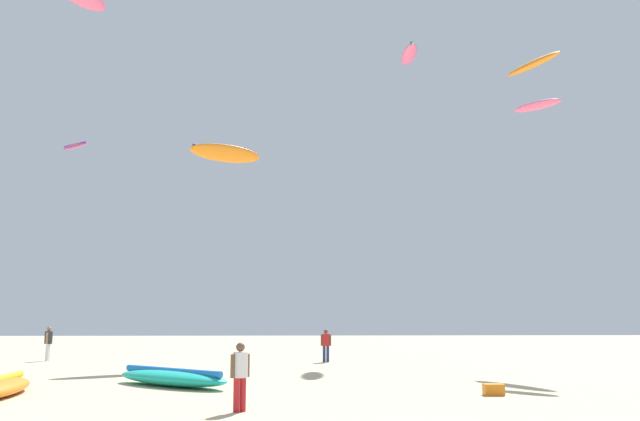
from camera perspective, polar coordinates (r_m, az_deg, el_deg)
name	(u,v)px	position (r m, az deg, el deg)	size (l,w,h in m)	color
person_foreground	(240,371)	(16.76, -6.72, -13.24)	(0.44, 0.38, 1.62)	#B21E23
person_midground	(48,341)	(36.38, -21.83, -10.11)	(0.37, 0.55, 1.66)	silver
person_left	(326,343)	(33.03, 0.50, -11.04)	(0.51, 0.35, 1.55)	navy
kite_grounded_mid	(172,378)	(22.82, -12.34, -13.53)	(4.58, 4.10, 0.58)	#19B29E
cooler_box	(494,390)	(20.59, 14.35, -14.35)	(0.56, 0.36, 0.32)	orange
kite_aloft_1	(409,55)	(42.49, 7.48, 12.83)	(1.22, 3.41, 0.56)	#E5598C
kite_aloft_4	(533,64)	(37.52, 17.40, 11.61)	(2.50, 3.89, 0.73)	orange
kite_aloft_5	(75,146)	(50.53, -19.86, 5.12)	(2.47, 2.12, 0.65)	#E5598C
kite_aloft_8	(226,153)	(34.44, -7.91, 4.78)	(3.82, 2.96, 0.97)	orange
kite_aloft_9	(537,106)	(31.74, 17.76, 8.38)	(1.98, 2.16, 0.37)	#E5598C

